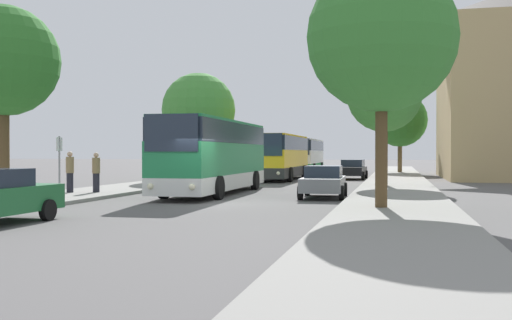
{
  "coord_description": "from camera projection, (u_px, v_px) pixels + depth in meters",
  "views": [
    {
      "loc": [
        6.94,
        -22.16,
        1.96
      ],
      "look_at": [
        -0.64,
        10.22,
        1.56
      ],
      "focal_mm": 42.0,
      "sensor_mm": 36.0,
      "label": 1
    }
  ],
  "objects": [
    {
      "name": "bus_middle",
      "position": [
        280.0,
        156.0,
        43.4
      ],
      "size": [
        2.91,
        10.98,
        3.23
      ],
      "rotation": [
        0.0,
        0.0,
        0.01
      ],
      "color": "#2D2D2D",
      "rests_on": "ground_plane"
    },
    {
      "name": "pedestrian_waiting_near",
      "position": [
        96.0,
        172.0,
        27.42
      ],
      "size": [
        0.36,
        0.36,
        1.82
      ],
      "rotation": [
        0.0,
        0.0,
        6.01
      ],
      "color": "#23232D",
      "rests_on": "sidewalk_left"
    },
    {
      "name": "sidewalk_right",
      "position": [
        397.0,
        205.0,
        21.59
      ],
      "size": [
        4.0,
        120.0,
        0.15
      ],
      "primitive_type": "cube",
      "color": "gray",
      "rests_on": "ground_plane"
    },
    {
      "name": "tree_right_mid",
      "position": [
        382.0,
        38.0,
        19.82
      ],
      "size": [
        4.99,
        4.99,
        8.14
      ],
      "color": "#513D23",
      "rests_on": "sidewalk_right"
    },
    {
      "name": "bus_rear",
      "position": [
        305.0,
        155.0,
        57.85
      ],
      "size": [
        2.91,
        11.11,
        3.24
      ],
      "rotation": [
        0.0,
        0.0,
        0.02
      ],
      "color": "#238942",
      "rests_on": "ground_plane"
    },
    {
      "name": "parked_car_right_far",
      "position": [
        353.0,
        169.0,
        44.4
      ],
      "size": [
        2.07,
        4.38,
        1.45
      ],
      "rotation": [
        0.0,
        0.0,
        3.1
      ],
      "color": "black",
      "rests_on": "ground_plane"
    },
    {
      "name": "bus_stop_sign",
      "position": [
        59.0,
        158.0,
        26.4
      ],
      "size": [
        0.08,
        0.45,
        2.54
      ],
      "color": "gray",
      "rests_on": "sidewalk_left"
    },
    {
      "name": "parked_car_right_near",
      "position": [
        324.0,
        181.0,
        26.03
      ],
      "size": [
        2.0,
        4.16,
        1.4
      ],
      "rotation": [
        0.0,
        0.0,
        3.17
      ],
      "color": "slate",
      "rests_on": "ground_plane"
    },
    {
      "name": "tree_right_near",
      "position": [
        400.0,
        120.0,
        55.91
      ],
      "size": [
        5.05,
        5.05,
        7.43
      ],
      "color": "brown",
      "rests_on": "sidewalk_right"
    },
    {
      "name": "bus_front",
      "position": [
        214.0,
        155.0,
        28.57
      ],
      "size": [
        2.79,
        11.78,
        3.48
      ],
      "rotation": [
        0.0,
        0.0,
        0.01
      ],
      "color": "silver",
      "rests_on": "ground_plane"
    },
    {
      "name": "tree_left_far",
      "position": [
        4.0,
        61.0,
        22.79
      ],
      "size": [
        4.22,
        4.22,
        7.44
      ],
      "color": "#513D23",
      "rests_on": "sidewalk_left"
    },
    {
      "name": "sidewalk_left",
      "position": [
        51.0,
        198.0,
        24.78
      ],
      "size": [
        4.0,
        120.0,
        0.15
      ],
      "primitive_type": "cube",
      "color": "gray",
      "rests_on": "ground_plane"
    },
    {
      "name": "pedestrian_waiting_far",
      "position": [
        70.0,
        172.0,
        27.24
      ],
      "size": [
        0.36,
        0.36,
        1.87
      ],
      "rotation": [
        0.0,
        0.0,
        6.05
      ],
      "color": "#23232D",
      "rests_on": "sidewalk_left"
    },
    {
      "name": "ground_plane",
      "position": [
        212.0,
        203.0,
        23.19
      ],
      "size": [
        300.0,
        300.0,
        0.0
      ],
      "primitive_type": "plane",
      "color": "#565454",
      "rests_on": "ground"
    },
    {
      "name": "tree_right_far",
      "position": [
        384.0,
        95.0,
        33.29
      ],
      "size": [
        4.15,
        4.15,
        7.13
      ],
      "color": "#513D23",
      "rests_on": "sidewalk_right"
    },
    {
      "name": "tree_left_near",
      "position": [
        199.0,
        110.0,
        40.75
      ],
      "size": [
        5.02,
        5.02,
        7.25
      ],
      "color": "#513D23",
      "rests_on": "sidewalk_left"
    }
  ]
}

